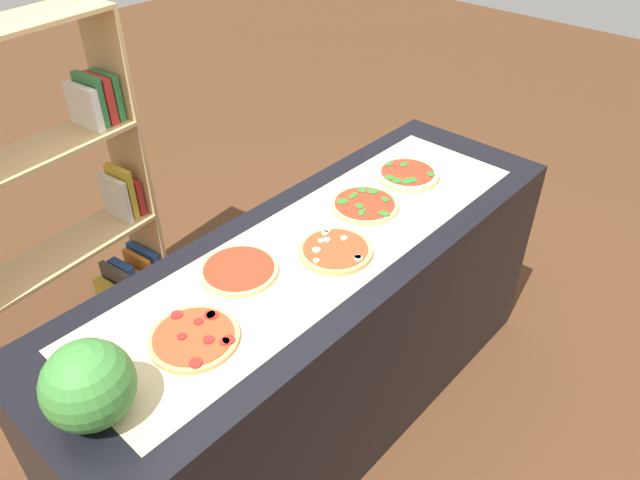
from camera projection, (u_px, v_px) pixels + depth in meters
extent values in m
plane|color=#4C2D19|center=(320.00, 410.00, 2.56)|extent=(12.00, 12.00, 0.00)
cube|color=black|center=(320.00, 337.00, 2.29)|extent=(2.07, 0.67, 0.90)
cube|color=tan|center=(320.00, 244.00, 2.02)|extent=(1.76, 0.49, 0.00)
cylinder|color=tan|center=(194.00, 338.00, 1.66)|extent=(0.26, 0.26, 0.01)
cylinder|color=red|center=(193.00, 336.00, 1.66)|extent=(0.23, 0.23, 0.00)
cylinder|color=maroon|center=(225.00, 341.00, 1.63)|extent=(0.03, 0.03, 0.00)
cylinder|color=maroon|center=(198.00, 321.00, 1.70)|extent=(0.03, 0.03, 0.00)
cylinder|color=maroon|center=(208.00, 340.00, 1.64)|extent=(0.03, 0.03, 0.00)
cylinder|color=maroon|center=(212.00, 315.00, 1.72)|extent=(0.03, 0.03, 0.00)
cylinder|color=maroon|center=(196.00, 363.00, 1.57)|extent=(0.04, 0.04, 0.00)
cylinder|color=maroon|center=(210.00, 315.00, 1.72)|extent=(0.03, 0.03, 0.00)
cylinder|color=maroon|center=(182.00, 336.00, 1.65)|extent=(0.03, 0.03, 0.00)
cylinder|color=maroon|center=(177.00, 315.00, 1.72)|extent=(0.03, 0.03, 0.00)
cylinder|color=maroon|center=(229.00, 340.00, 1.64)|extent=(0.03, 0.03, 0.00)
cylinder|color=#DBB26B|center=(239.00, 270.00, 1.90)|extent=(0.25, 0.25, 0.01)
cylinder|color=red|center=(239.00, 268.00, 1.90)|extent=(0.23, 0.23, 0.00)
cylinder|color=tan|center=(335.00, 251.00, 1.98)|extent=(0.25, 0.25, 0.02)
cylinder|color=red|center=(335.00, 248.00, 1.97)|extent=(0.22, 0.22, 0.00)
cylinder|color=#C6B28E|center=(327.00, 231.00, 2.05)|extent=(0.02, 0.02, 0.01)
cylinder|color=#C6B28E|center=(321.00, 241.00, 2.00)|extent=(0.02, 0.02, 0.01)
cylinder|color=#C6B28E|center=(344.00, 238.00, 2.01)|extent=(0.02, 0.02, 0.01)
cylinder|color=#C6B28E|center=(316.00, 261.00, 1.91)|extent=(0.02, 0.02, 0.01)
cylinder|color=#C6B28E|center=(325.00, 233.00, 2.04)|extent=(0.02, 0.02, 0.01)
cylinder|color=#C6B28E|center=(327.00, 240.00, 2.00)|extent=(0.02, 0.02, 0.01)
cylinder|color=#C6B28E|center=(358.00, 257.00, 1.93)|extent=(0.02, 0.02, 0.01)
cylinder|color=#C6B28E|center=(316.00, 250.00, 1.96)|extent=(0.03, 0.03, 0.01)
cylinder|color=#C6B28E|center=(358.00, 258.00, 1.93)|extent=(0.03, 0.03, 0.01)
cylinder|color=#DBB26B|center=(365.00, 205.00, 2.21)|extent=(0.25, 0.25, 0.01)
cylinder|color=red|center=(365.00, 203.00, 2.20)|extent=(0.22, 0.22, 0.00)
ellipsoid|color=#286B23|center=(360.00, 206.00, 2.18)|extent=(0.04, 0.04, 0.00)
ellipsoid|color=#286B23|center=(372.00, 191.00, 2.26)|extent=(0.03, 0.04, 0.00)
ellipsoid|color=#286B23|center=(343.00, 201.00, 2.20)|extent=(0.06, 0.05, 0.00)
ellipsoid|color=#286B23|center=(341.00, 201.00, 2.21)|extent=(0.04, 0.04, 0.00)
ellipsoid|color=#286B23|center=(363.00, 190.00, 2.27)|extent=(0.04, 0.04, 0.00)
ellipsoid|color=#286B23|center=(375.00, 191.00, 2.26)|extent=(0.04, 0.03, 0.00)
ellipsoid|color=#286B23|center=(353.00, 195.00, 2.24)|extent=(0.05, 0.03, 0.00)
ellipsoid|color=#286B23|center=(362.00, 191.00, 2.26)|extent=(0.03, 0.04, 0.00)
ellipsoid|color=#286B23|center=(385.00, 199.00, 2.22)|extent=(0.04, 0.04, 0.00)
ellipsoid|color=#286B23|center=(384.00, 213.00, 2.14)|extent=(0.04, 0.05, 0.00)
ellipsoid|color=#286B23|center=(363.00, 212.00, 2.14)|extent=(0.05, 0.04, 0.00)
cylinder|color=#E5C17F|center=(407.00, 175.00, 2.38)|extent=(0.25, 0.25, 0.02)
cylinder|color=red|center=(408.00, 172.00, 2.37)|extent=(0.21, 0.21, 0.00)
ellipsoid|color=#286B23|center=(389.00, 177.00, 2.33)|extent=(0.05, 0.05, 0.00)
ellipsoid|color=#286B23|center=(408.00, 179.00, 2.31)|extent=(0.04, 0.04, 0.00)
ellipsoid|color=#286B23|center=(389.00, 164.00, 2.41)|extent=(0.04, 0.04, 0.00)
ellipsoid|color=#286B23|center=(397.00, 180.00, 2.31)|extent=(0.04, 0.04, 0.00)
ellipsoid|color=#286B23|center=(431.00, 174.00, 2.35)|extent=(0.05, 0.05, 0.00)
ellipsoid|color=#286B23|center=(406.00, 181.00, 2.30)|extent=(0.06, 0.05, 0.00)
ellipsoid|color=#286B23|center=(404.00, 164.00, 2.41)|extent=(0.05, 0.03, 0.00)
ellipsoid|color=#286B23|center=(413.00, 180.00, 2.31)|extent=(0.05, 0.05, 0.00)
sphere|color=#387A33|center=(89.00, 385.00, 1.40)|extent=(0.22, 0.22, 0.22)
cube|color=tan|center=(129.00, 164.00, 2.78)|extent=(0.05, 0.26, 1.49)
cube|color=tan|center=(89.00, 330.00, 2.93)|extent=(0.88, 0.36, 0.02)
cube|color=#234799|center=(146.00, 267.00, 3.11)|extent=(0.06, 0.22, 0.25)
cube|color=orange|center=(140.00, 273.00, 3.09)|extent=(0.05, 0.19, 0.23)
cube|color=orange|center=(135.00, 282.00, 3.08)|extent=(0.07, 0.22, 0.16)
cube|color=#234799|center=(125.00, 282.00, 3.03)|extent=(0.06, 0.16, 0.24)
cube|color=#47423D|center=(118.00, 287.00, 3.00)|extent=(0.05, 0.20, 0.24)
cube|color=gold|center=(112.00, 298.00, 2.99)|extent=(0.07, 0.20, 0.17)
cube|color=tan|center=(63.00, 252.00, 2.64)|extent=(0.88, 0.36, 0.02)
cube|color=#B22823|center=(130.00, 194.00, 2.84)|extent=(0.05, 0.17, 0.18)
cube|color=gold|center=(122.00, 191.00, 2.80)|extent=(0.05, 0.16, 0.25)
cube|color=silver|center=(115.00, 198.00, 2.78)|extent=(0.05, 0.18, 0.21)
cube|color=tan|center=(31.00, 154.00, 2.35)|extent=(0.88, 0.36, 0.02)
cube|color=#2D753D|center=(107.00, 95.00, 2.54)|extent=(0.05, 0.17, 0.20)
cube|color=#B22823|center=(99.00, 98.00, 2.52)|extent=(0.06, 0.17, 0.20)
cube|color=#2D753D|center=(91.00, 100.00, 2.49)|extent=(0.05, 0.16, 0.22)
cube|color=silver|center=(84.00, 107.00, 2.47)|extent=(0.06, 0.19, 0.18)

